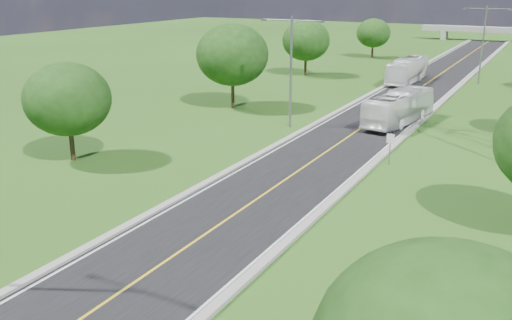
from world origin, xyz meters
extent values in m
plane|color=#2A4A15|center=(0.00, 60.00, 0.00)|extent=(260.00, 260.00, 0.00)
cube|color=black|center=(0.00, 66.00, 0.03)|extent=(8.00, 150.00, 0.06)
cube|color=gray|center=(-4.25, 66.00, 0.11)|extent=(0.50, 150.00, 0.22)
cube|color=gray|center=(4.25, 66.00, 0.11)|extent=(0.50, 150.00, 0.22)
cylinder|color=slate|center=(5.20, 38.00, 1.20)|extent=(0.08, 0.08, 2.40)
cube|color=white|center=(5.20, 37.97, 2.00)|extent=(0.55, 0.04, 0.70)
cube|color=gray|center=(-10.00, 140.00, 1.00)|extent=(1.20, 3.00, 2.00)
cube|color=gray|center=(0.00, 140.00, 2.60)|extent=(30.00, 3.00, 1.20)
cylinder|color=slate|center=(-6.00, 45.00, 5.00)|extent=(0.22, 0.22, 10.00)
cylinder|color=slate|center=(-7.40, 45.00, 9.60)|extent=(2.80, 0.12, 0.12)
cylinder|color=slate|center=(-4.60, 45.00, 9.60)|extent=(2.80, 0.12, 0.12)
cube|color=slate|center=(-8.70, 45.00, 9.55)|extent=(0.50, 0.25, 0.18)
cube|color=slate|center=(-3.30, 45.00, 9.55)|extent=(0.50, 0.25, 0.18)
cylinder|color=slate|center=(6.00, 78.00, 5.00)|extent=(0.22, 0.22, 10.00)
cylinder|color=slate|center=(4.60, 78.00, 9.60)|extent=(2.80, 0.12, 0.12)
cylinder|color=slate|center=(7.40, 78.00, 9.60)|extent=(2.80, 0.12, 0.12)
cube|color=slate|center=(3.30, 78.00, 9.55)|extent=(0.50, 0.25, 0.18)
cube|color=slate|center=(8.70, 78.00, 9.55)|extent=(0.50, 0.25, 0.18)
cylinder|color=black|center=(-16.00, 28.00, 1.35)|extent=(0.36, 0.36, 2.70)
ellipsoid|color=#18390F|center=(-16.00, 28.00, 4.65)|extent=(6.30, 6.30, 5.36)
cylinder|color=black|center=(-15.00, 50.00, 1.62)|extent=(0.36, 0.36, 3.24)
ellipsoid|color=#18390F|center=(-15.00, 50.00, 5.58)|extent=(7.56, 7.56, 6.43)
cylinder|color=black|center=(-17.00, 74.00, 1.44)|extent=(0.36, 0.36, 2.88)
ellipsoid|color=#18390F|center=(-17.00, 74.00, 4.96)|extent=(6.72, 6.72, 5.71)
cylinder|color=black|center=(-14.50, 98.00, 1.26)|extent=(0.36, 0.36, 2.52)
ellipsoid|color=#18390F|center=(-14.50, 98.00, 4.34)|extent=(5.88, 5.88, 5.00)
imported|color=white|center=(2.50, 50.89, 1.59)|extent=(4.26, 11.23, 3.05)
imported|color=white|center=(-2.56, 74.48, 1.66)|extent=(2.96, 11.58, 3.21)
camera|label=1|loc=(15.31, -1.54, 12.71)|focal=40.00mm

